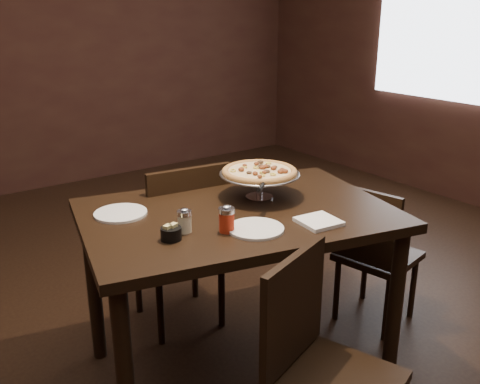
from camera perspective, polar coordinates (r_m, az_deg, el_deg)
room at (r=2.24m, az=3.34°, el=11.77°), size 6.04×7.04×2.84m
dining_table at (r=2.40m, az=-0.27°, el=-4.45°), size 1.51×1.17×0.84m
pizza_stand at (r=2.48m, az=2.09°, el=2.15°), size 0.38×0.38×0.16m
parmesan_shaker at (r=2.13m, az=-5.94°, el=-3.08°), size 0.06×0.06×0.10m
pepper_flake_shaker at (r=2.12m, az=-1.43°, el=-2.91°), size 0.06×0.06×0.11m
packet_caddy at (r=2.08m, az=-7.38°, el=-4.36°), size 0.08×0.08×0.06m
napkin_stack at (r=2.24m, az=8.40°, el=-3.13°), size 0.17×0.17×0.02m
plate_left at (r=2.37m, az=-12.62°, el=-2.22°), size 0.23×0.23×0.01m
plate_near at (r=2.15m, az=1.69°, el=-3.93°), size 0.23×0.23×0.01m
serving_spatula at (r=2.29m, az=2.34°, el=0.65°), size 0.16×0.16×0.02m
chair_far at (r=2.86m, az=-6.20°, el=-5.10°), size 0.49×0.49×0.95m
chair_near at (r=2.03m, az=8.52°, el=-17.65°), size 0.52×0.52×0.88m
chair_side at (r=2.99m, az=14.00°, el=-6.06°), size 0.45×0.45×0.82m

